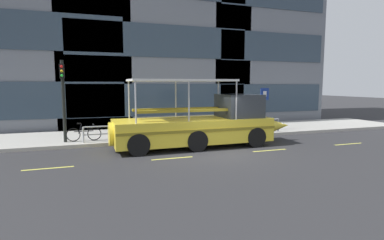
% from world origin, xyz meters
% --- Properties ---
extents(ground_plane, '(120.00, 120.00, 0.00)m').
position_xyz_m(ground_plane, '(0.00, 0.00, 0.00)').
color(ground_plane, '#2B2B2D').
extents(sidewalk, '(32.00, 4.80, 0.18)m').
position_xyz_m(sidewalk, '(0.00, 5.60, 0.09)').
color(sidewalk, '#A8A59E').
rests_on(sidewalk, ground_plane).
extents(curb_edge, '(32.00, 0.18, 0.18)m').
position_xyz_m(curb_edge, '(0.00, 3.11, 0.09)').
color(curb_edge, '#B2ADA3').
rests_on(curb_edge, ground_plane).
extents(lane_centreline, '(25.80, 0.12, 0.01)m').
position_xyz_m(lane_centreline, '(-0.00, -0.52, 0.00)').
color(lane_centreline, '#DBD64C').
rests_on(lane_centreline, ground_plane).
extents(curb_guardrail, '(11.66, 0.09, 0.83)m').
position_xyz_m(curb_guardrail, '(-0.18, 3.45, 0.73)').
color(curb_guardrail, '#9EA0A8').
rests_on(curb_guardrail, sidewalk).
extents(traffic_light_pole, '(0.24, 0.46, 4.14)m').
position_xyz_m(traffic_light_pole, '(-6.83, 3.89, 2.69)').
color(traffic_light_pole, black).
rests_on(traffic_light_pole, sidewalk).
extents(parking_sign, '(0.60, 0.12, 2.71)m').
position_xyz_m(parking_sign, '(5.04, 4.22, 2.02)').
color(parking_sign, '#4C4F54').
rests_on(parking_sign, sidewalk).
extents(leaned_bicycle, '(1.74, 0.46, 0.96)m').
position_xyz_m(leaned_bicycle, '(-5.94, 3.99, 0.56)').
color(leaned_bicycle, black).
rests_on(leaned_bicycle, sidewalk).
extents(duck_tour_boat, '(9.74, 2.51, 3.37)m').
position_xyz_m(duck_tour_boat, '(-0.16, 1.49, 1.10)').
color(duck_tour_boat, yellow).
rests_on(duck_tour_boat, ground_plane).
extents(pedestrian_near_bow, '(0.25, 0.48, 1.69)m').
position_xyz_m(pedestrian_near_bow, '(2.61, 4.93, 1.20)').
color(pedestrian_near_bow, '#1E2338').
rests_on(pedestrian_near_bow, sidewalk).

